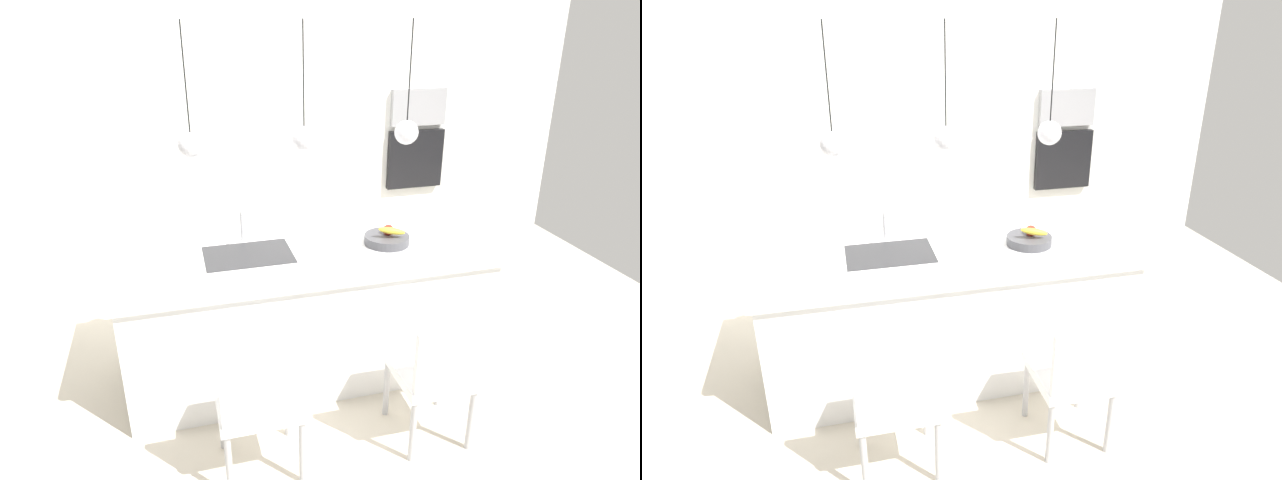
{
  "view_description": "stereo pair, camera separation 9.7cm",
  "coord_description": "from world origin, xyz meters",
  "views": [
    {
      "loc": [
        -0.79,
        -3.21,
        2.36
      ],
      "look_at": [
        0.1,
        0.0,
        0.96
      ],
      "focal_mm": 30.78,
      "sensor_mm": 36.0,
      "label": 1
    },
    {
      "loc": [
        -0.69,
        -3.23,
        2.36
      ],
      "look_at": [
        0.1,
        0.0,
        0.96
      ],
      "focal_mm": 30.78,
      "sensor_mm": 36.0,
      "label": 2
    }
  ],
  "objects": [
    {
      "name": "pendant_light_right",
      "position": [
        0.67,
        0.0,
        1.64
      ],
      "size": [
        0.15,
        0.15,
        0.75
      ],
      "color": "silver"
    },
    {
      "name": "pendant_light_left",
      "position": [
        -0.67,
        0.0,
        1.64
      ],
      "size": [
        0.15,
        0.15,
        0.75
      ],
      "color": "silver"
    },
    {
      "name": "fruit_bowl",
      "position": [
        0.55,
        -0.07,
        0.94
      ],
      "size": [
        0.3,
        0.3,
        0.15
      ],
      "color": "#4C4C51",
      "rests_on": "kitchen_island"
    },
    {
      "name": "chair_near",
      "position": [
        -0.48,
        -0.91,
        0.48
      ],
      "size": [
        0.45,
        0.43,
        0.84
      ],
      "color": "white",
      "rests_on": "ground"
    },
    {
      "name": "faucet",
      "position": [
        -0.38,
        0.21,
        1.05
      ],
      "size": [
        0.02,
        0.17,
        0.22
      ],
      "color": "silver",
      "rests_on": "kitchen_island"
    },
    {
      "name": "pendant_light_center",
      "position": [
        0.0,
        0.0,
        1.64
      ],
      "size": [
        0.15,
        0.15,
        0.75
      ],
      "color": "silver"
    },
    {
      "name": "oven",
      "position": [
        1.49,
        1.58,
        1.01
      ],
      "size": [
        0.56,
        0.08,
        0.56
      ],
      "primitive_type": "cube",
      "color": "black",
      "rests_on": "back_wall"
    },
    {
      "name": "chair_middle",
      "position": [
        0.52,
        -0.91,
        0.48
      ],
      "size": [
        0.42,
        0.46,
        0.84
      ],
      "color": "white",
      "rests_on": "ground"
    },
    {
      "name": "floor",
      "position": [
        0.0,
        0.0,
        0.0
      ],
      "size": [
        6.6,
        6.6,
        0.0
      ],
      "primitive_type": "plane",
      "color": "beige",
      "rests_on": "ground"
    },
    {
      "name": "microwave",
      "position": [
        1.49,
        1.58,
        1.51
      ],
      "size": [
        0.54,
        0.08,
        0.34
      ],
      "primitive_type": "cube",
      "color": "#9E9EA3",
      "rests_on": "back_wall"
    },
    {
      "name": "sink_basin",
      "position": [
        -0.38,
        0.0,
        0.9
      ],
      "size": [
        0.56,
        0.4,
        0.02
      ],
      "primitive_type": "cube",
      "color": "#2D2D30",
      "rests_on": "kitchen_island"
    },
    {
      "name": "back_wall",
      "position": [
        0.0,
        1.65,
        1.3
      ],
      "size": [
        6.0,
        0.1,
        2.6
      ],
      "primitive_type": "cube",
      "color": "white",
      "rests_on": "ground"
    },
    {
      "name": "kitchen_island",
      "position": [
        0.0,
        0.0,
        0.46
      ],
      "size": [
        2.43,
        0.97,
        0.91
      ],
      "color": "white",
      "rests_on": "ground"
    }
  ]
}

